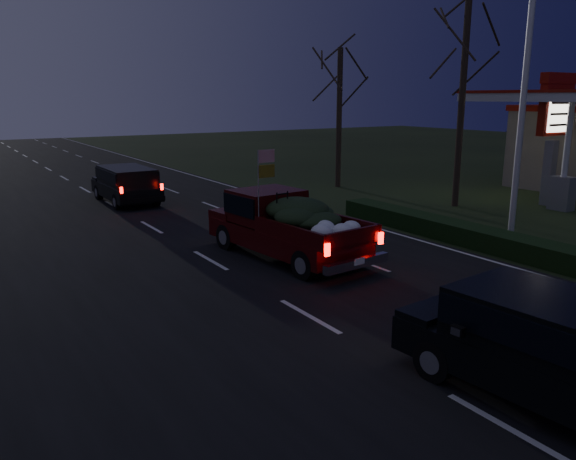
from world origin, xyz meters
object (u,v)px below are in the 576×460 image
lead_suv (126,181)px  pickup_truck (286,222)px  gas_price_pylon (555,117)px  rear_suv (565,343)px  light_pole (526,67)px

lead_suv → pickup_truck: bearing=-83.4°
gas_price_pylon → rear_suv: 18.06m
gas_price_pylon → pickup_truck: bearing=-176.6°
light_pole → gas_price_pylon: 7.36m
light_pole → lead_suv: 16.51m
light_pole → pickup_truck: light_pole is taller
lead_suv → rear_suv: (0.44, -20.22, 0.04)m
lead_suv → rear_suv: rear_suv is taller
light_pole → pickup_truck: (-7.45, 2.17, -4.42)m
pickup_truck → light_pole: bearing=-21.7°
light_pole → gas_price_pylon: size_ratio=1.64×
light_pole → pickup_truck: 8.93m
pickup_truck → rear_suv: size_ratio=1.15×
rear_suv → pickup_truck: bearing=79.2°
gas_price_pylon → lead_suv: (-15.26, 10.26, -2.79)m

